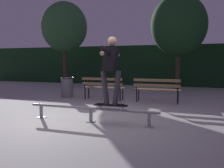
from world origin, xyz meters
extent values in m
plane|color=#ADAAA8|center=(0.00, 0.00, 0.00)|extent=(90.00, 90.00, 0.00)
cube|color=black|center=(0.00, 9.78, 1.21)|extent=(24.00, 1.20, 2.42)
cylinder|color=gray|center=(0.00, -0.09, 0.33)|extent=(3.29, 0.06, 0.06)
cube|color=gray|center=(-1.40, -0.09, 0.15)|extent=(0.06, 0.06, 0.30)
cube|color=gray|center=(-1.40, -0.09, 0.01)|extent=(0.18, 0.18, 0.01)
cube|color=gray|center=(0.00, -0.09, 0.15)|extent=(0.06, 0.06, 0.30)
cube|color=gray|center=(0.00, -0.09, 0.01)|extent=(0.18, 0.18, 0.01)
cube|color=gray|center=(1.40, -0.09, 0.15)|extent=(0.06, 0.06, 0.30)
cube|color=gray|center=(1.40, -0.09, 0.01)|extent=(0.18, 0.18, 0.01)
cube|color=black|center=(0.51, -0.09, 0.43)|extent=(0.79, 0.26, 0.02)
cube|color=black|center=(0.51, -0.09, 0.44)|extent=(0.78, 0.24, 0.00)
cube|color=#9E9EA3|center=(0.77, -0.07, 0.42)|extent=(0.06, 0.17, 0.02)
cube|color=#9E9EA3|center=(0.24, -0.11, 0.42)|extent=(0.06, 0.17, 0.02)
cylinder|color=beige|center=(0.78, -0.15, 0.38)|extent=(0.05, 0.03, 0.05)
cylinder|color=beige|center=(0.77, 0.00, 0.38)|extent=(0.05, 0.03, 0.05)
cylinder|color=beige|center=(0.25, -0.19, 0.38)|extent=(0.05, 0.03, 0.05)
cylinder|color=beige|center=(0.24, -0.03, 0.38)|extent=(0.05, 0.03, 0.05)
cube|color=black|center=(0.69, -0.08, 0.46)|extent=(0.27, 0.12, 0.03)
cube|color=black|center=(0.33, -0.11, 0.46)|extent=(0.27, 0.12, 0.03)
cylinder|color=#333338|center=(0.65, -0.08, 0.83)|extent=(0.21, 0.14, 0.79)
cylinder|color=#333338|center=(0.37, -0.10, 0.83)|extent=(0.21, 0.14, 0.79)
cube|color=black|center=(0.51, -0.09, 1.49)|extent=(0.36, 0.38, 0.57)
cylinder|color=black|center=(0.53, -0.47, 1.65)|extent=(0.13, 0.61, 0.21)
cylinder|color=black|center=(0.48, 0.29, 1.65)|extent=(0.13, 0.61, 0.21)
sphere|color=tan|center=(0.55, -0.75, 1.60)|extent=(0.09, 0.09, 0.09)
sphere|color=tan|center=(0.46, 0.56, 1.60)|extent=(0.09, 0.09, 0.09)
sphere|color=tan|center=(0.54, -0.09, 1.89)|extent=(0.21, 0.21, 0.21)
cube|color=black|center=(-0.26, 3.39, 0.22)|extent=(0.04, 0.04, 0.44)
cube|color=black|center=(-0.27, 3.07, 0.22)|extent=(0.04, 0.04, 0.44)
cube|color=black|center=(-0.27, 3.03, 0.66)|extent=(0.04, 0.04, 0.44)
cube|color=black|center=(-1.67, 3.40, 0.22)|extent=(0.04, 0.04, 0.44)
cube|color=black|center=(-1.67, 3.08, 0.22)|extent=(0.04, 0.04, 0.44)
cube|color=black|center=(-1.67, 3.04, 0.66)|extent=(0.04, 0.04, 0.44)
cube|color=brown|center=(-0.97, 3.37, 0.46)|extent=(1.60, 0.10, 0.04)
cube|color=brown|center=(-0.97, 3.23, 0.46)|extent=(1.60, 0.10, 0.04)
cube|color=brown|center=(-0.97, 3.09, 0.46)|extent=(1.60, 0.10, 0.04)
cube|color=brown|center=(-0.97, 3.02, 0.62)|extent=(1.60, 0.05, 0.09)
cube|color=brown|center=(-0.97, 3.02, 0.80)|extent=(1.60, 0.05, 0.09)
cube|color=black|center=(1.76, 3.39, 0.22)|extent=(0.04, 0.04, 0.44)
cube|color=black|center=(1.76, 3.07, 0.22)|extent=(0.04, 0.04, 0.44)
cube|color=black|center=(1.76, 3.03, 0.66)|extent=(0.04, 0.04, 0.44)
cube|color=black|center=(0.35, 3.40, 0.22)|extent=(0.04, 0.04, 0.44)
cube|color=black|center=(0.35, 3.08, 0.22)|extent=(0.04, 0.04, 0.44)
cube|color=black|center=(0.35, 3.04, 0.66)|extent=(0.04, 0.04, 0.44)
cube|color=brown|center=(1.05, 3.37, 0.46)|extent=(1.60, 0.10, 0.04)
cube|color=brown|center=(1.05, 3.23, 0.46)|extent=(1.60, 0.10, 0.04)
cube|color=brown|center=(1.05, 3.09, 0.46)|extent=(1.60, 0.10, 0.04)
cube|color=brown|center=(1.05, 3.02, 0.62)|extent=(1.60, 0.05, 0.09)
cube|color=brown|center=(1.05, 3.02, 0.80)|extent=(1.60, 0.05, 0.09)
cylinder|color=#3D2D23|center=(-5.00, 7.34, 1.16)|extent=(0.22, 0.22, 2.33)
ellipsoid|color=#2D5B33|center=(-5.00, 7.34, 3.44)|extent=(2.62, 2.62, 2.89)
cylinder|color=#3D2D23|center=(1.43, 7.19, 1.03)|extent=(0.22, 0.22, 2.06)
ellipsoid|color=#193D1E|center=(1.43, 7.19, 3.21)|extent=(2.71, 2.71, 2.98)
cylinder|color=slate|center=(-2.61, 3.36, 0.39)|extent=(0.48, 0.48, 0.78)
torus|color=black|center=(-2.61, 3.36, 0.78)|extent=(0.52, 0.52, 0.04)
camera|label=1|loc=(2.39, -5.36, 1.44)|focal=39.32mm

